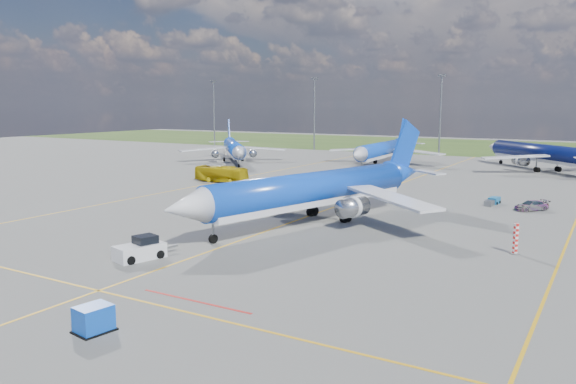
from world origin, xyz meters
The scene contains 17 objects.
ground centered at (0.00, 0.00, 0.00)m, with size 400.00×400.00×0.00m, color #5B5B58.
grass_strip centered at (0.00, 150.00, 0.00)m, with size 400.00×80.00×0.01m, color #2D4719.
taxiway_lines centered at (0.17, 27.70, 0.01)m, with size 60.25×160.00×0.02m.
floodlight_masts centered at (10.00, 110.00, 12.56)m, with size 202.20×0.50×22.70m.
warning_post centered at (26.00, 8.00, 1.50)m, with size 0.50×0.50×3.00m, color red.
bg_jet_nw centered at (-49.06, 65.40, 0.00)m, with size 29.11×38.20×10.00m, color blue, non-canonical shape.
bg_jet_nnw centered at (-14.58, 77.46, 0.00)m, with size 30.41×39.91×10.45m, color blue, non-canonical shape.
bg_jet_n centered at (19.14, 84.64, 0.00)m, with size 32.15×42.20×11.05m, color #070F3F, non-canonical shape.
main_airliner centered at (2.23, 10.97, 0.00)m, with size 34.37×45.11×11.81m, color blue, non-canonical shape.
pushback_tug centered at (-3.86, -11.64, 0.87)m, with size 3.50×6.45×2.15m.
uld_container centered at (6.05, -25.58, 0.85)m, with size 1.70×2.12×1.70m, color blue.
apron_bus centered at (-29.29, 34.11, 1.51)m, with size 2.53×10.81×3.01m, color #C2A60B.
service_car_a centered at (-13.24, 30.63, 0.64)m, with size 1.52×3.77×1.28m, color #999999.
service_car_b centered at (-12.33, 32.20, 0.60)m, with size 2.01×4.35×1.21m, color #999999.
service_car_c centered at (24.23, 32.99, 0.70)m, with size 1.96×4.81×1.40m, color #999999.
baggage_tug_w centered at (18.76, 35.25, 0.44)m, with size 1.60×4.29×0.94m.
baggage_tug_c centered at (-12.01, 53.93, 0.50)m, with size 2.94×4.91×1.07m.
Camera 1 is at (33.87, -48.46, 14.26)m, focal length 35.00 mm.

